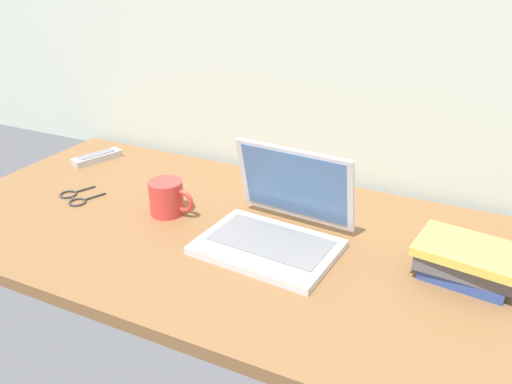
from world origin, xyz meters
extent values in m
cube|color=brown|center=(0.00, 0.00, 0.01)|extent=(1.60, 0.76, 0.03)
cube|color=silver|center=(0.10, -0.04, 0.04)|extent=(0.33, 0.25, 0.02)
cube|color=slate|center=(0.10, -0.03, 0.05)|extent=(0.28, 0.16, 0.00)
cube|color=silver|center=(0.11, 0.09, 0.15)|extent=(0.30, 0.08, 0.20)
cube|color=#4C72A5|center=(0.11, 0.08, 0.15)|extent=(0.27, 0.07, 0.17)
cylinder|color=red|center=(-0.21, 0.01, 0.08)|extent=(0.09, 0.09, 0.09)
torus|color=red|center=(-0.16, 0.01, 0.08)|extent=(0.06, 0.01, 0.06)
cylinder|color=brown|center=(-0.21, 0.01, 0.11)|extent=(0.08, 0.08, 0.00)
cube|color=#B7B7B7|center=(-0.63, 0.21, 0.04)|extent=(0.10, 0.17, 0.02)
cube|color=slate|center=(-0.63, 0.21, 0.05)|extent=(0.07, 0.12, 0.00)
torus|color=#333338|center=(-0.53, -0.02, 0.03)|extent=(0.06, 0.06, 0.01)
torus|color=#333338|center=(-0.47, -0.05, 0.03)|extent=(0.06, 0.06, 0.01)
cube|color=#333338|center=(-0.50, -0.04, 0.03)|extent=(0.02, 0.01, 0.00)
cube|color=#333338|center=(-0.51, 0.02, 0.03)|extent=(0.03, 0.06, 0.00)
cube|color=#333338|center=(-0.45, 0.00, 0.03)|extent=(0.03, 0.06, 0.00)
cube|color=#334C99|center=(0.52, 0.04, 0.04)|extent=(0.18, 0.13, 0.02)
cube|color=#595960|center=(0.52, 0.04, 0.07)|extent=(0.20, 0.13, 0.03)
cube|color=#D8BF4C|center=(0.52, 0.04, 0.10)|extent=(0.23, 0.17, 0.02)
camera|label=1|loc=(0.51, -0.95, 0.66)|focal=35.70mm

